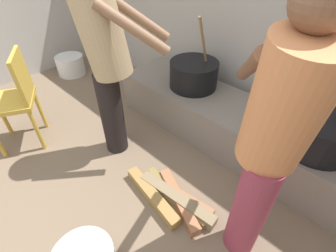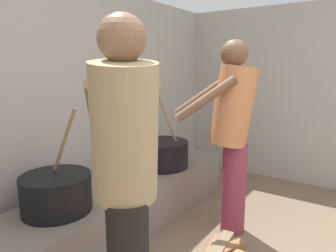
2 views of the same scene
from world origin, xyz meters
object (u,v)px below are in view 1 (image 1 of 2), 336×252
(cooking_pot_main, at_px, (194,74))
(cooking_pot_secondary, at_px, (320,132))
(cook_in_orange_shirt, at_px, (273,139))
(bucket_white_plastic, at_px, (71,65))
(chair_yellow, at_px, (15,97))
(cook_in_tan_shirt, at_px, (106,56))

(cooking_pot_main, xyz_separation_m, cooking_pot_secondary, (1.18, -0.05, -0.00))
(cook_in_orange_shirt, height_order, bucket_white_plastic, cook_in_orange_shirt)
(cook_in_orange_shirt, xyz_separation_m, chair_yellow, (-2.00, -0.55, -0.41))
(cooking_pot_secondary, xyz_separation_m, cook_in_tan_shirt, (-1.38, -0.76, 0.38))
(cook_in_tan_shirt, distance_m, cook_in_orange_shirt, 1.29)
(cook_in_orange_shirt, bearing_deg, cooking_pot_secondary, 83.11)
(cooking_pot_secondary, bearing_deg, cooking_pot_main, 177.62)
(cook_in_orange_shirt, bearing_deg, cooking_pot_main, 143.83)
(cooking_pot_main, xyz_separation_m, cook_in_orange_shirt, (1.09, -0.80, 0.37))
(cooking_pot_main, relative_size, cook_in_tan_shirt, 0.44)
(cooking_pot_secondary, bearing_deg, cook_in_orange_shirt, -96.89)
(bucket_white_plastic, bearing_deg, chair_yellow, -44.43)
(cook_in_tan_shirt, xyz_separation_m, chair_yellow, (-0.71, -0.54, -0.43))
(cooking_pot_main, bearing_deg, bucket_white_plastic, -169.11)
(bucket_white_plastic, bearing_deg, cook_in_orange_shirt, -8.18)
(cooking_pot_secondary, height_order, bucket_white_plastic, cooking_pot_secondary)
(cooking_pot_main, xyz_separation_m, chair_yellow, (-0.91, -1.35, -0.05))
(cooking_pot_secondary, relative_size, chair_yellow, 0.80)
(cooking_pot_secondary, bearing_deg, chair_yellow, -148.11)
(cook_in_orange_shirt, height_order, chair_yellow, cook_in_orange_shirt)
(cook_in_tan_shirt, relative_size, bucket_white_plastic, 4.28)
(cooking_pot_secondary, bearing_deg, cook_in_tan_shirt, -151.07)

